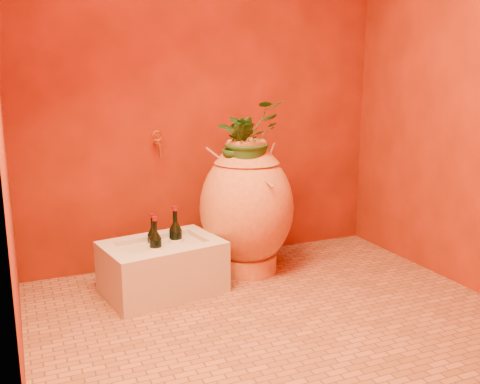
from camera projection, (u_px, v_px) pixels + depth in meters
name	position (u px, v px, depth m)	size (l,w,h in m)	color
floor	(272.00, 313.00, 2.89)	(2.50, 2.50, 0.00)	#965631
wall_back	(206.00, 76.00, 3.52)	(2.50, 0.02, 2.50)	#571805
wall_right	(467.00, 77.00, 3.10)	(0.02, 2.00, 2.50)	#571805
amphora	(247.00, 207.00, 3.44)	(0.80, 0.80, 0.87)	#C98438
stone_basin	(162.00, 268.00, 3.15)	(0.73, 0.56, 0.31)	#BAB49A
wine_bottle_a	(154.00, 244.00, 3.18)	(0.07, 0.07, 0.29)	black
wine_bottle_b	(156.00, 249.00, 3.09)	(0.07, 0.07, 0.30)	black
wine_bottle_c	(176.00, 241.00, 3.20)	(0.08, 0.08, 0.33)	black
wall_tap	(158.00, 142.00, 3.39)	(0.07, 0.15, 0.16)	#9D6A24
plant_main	(248.00, 138.00, 3.31)	(0.41, 0.36, 0.46)	#1E4E1C
plant_side	(238.00, 146.00, 3.28)	(0.20, 0.16, 0.36)	#1E4E1C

